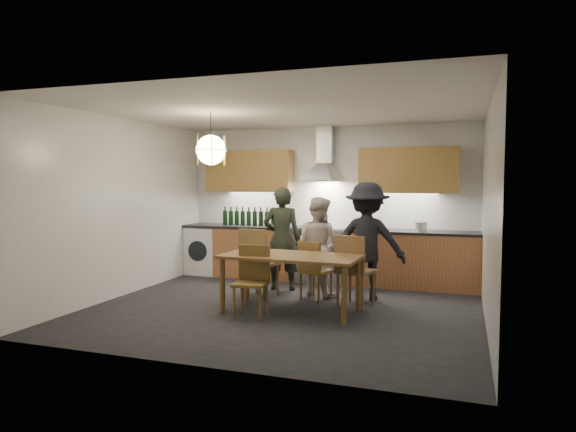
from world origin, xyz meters
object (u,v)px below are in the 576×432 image
(chair_back_left, at_px, (257,258))
(stock_pot, at_px, (421,227))
(person_right, at_px, (367,241))
(person_left, at_px, (282,239))
(person_mid, at_px, (318,246))
(wine_bottles, at_px, (249,216))
(mixing_bowl, at_px, (374,227))
(chair_front, at_px, (252,276))
(dining_table, at_px, (291,261))

(chair_back_left, relative_size, stock_pot, 5.29)
(person_right, bearing_deg, stock_pot, -126.18)
(person_left, bearing_deg, person_right, 155.71)
(person_mid, relative_size, wine_bottles, 1.46)
(person_right, height_order, wine_bottles, person_right)
(person_left, relative_size, person_mid, 1.10)
(person_mid, xyz_separation_m, mixing_bowl, (0.67, 0.93, 0.21))
(chair_front, bearing_deg, stock_pot, 46.13)
(dining_table, xyz_separation_m, stock_pot, (1.45, 2.08, 0.31))
(chair_back_left, distance_m, mixing_bowl, 2.07)
(person_left, xyz_separation_m, stock_pot, (2.01, 0.86, 0.17))
(chair_back_left, bearing_deg, person_left, -92.37)
(chair_front, relative_size, wine_bottles, 0.89)
(dining_table, distance_m, stock_pot, 2.55)
(dining_table, xyz_separation_m, wine_bottles, (-1.50, 2.10, 0.41))
(chair_front, bearing_deg, mixing_bowl, 57.93)
(chair_front, bearing_deg, person_right, 42.22)
(mixing_bowl, bearing_deg, person_right, -86.38)
(chair_back_left, xyz_separation_m, mixing_bowl, (1.44, 1.44, 0.36))
(person_mid, height_order, person_right, person_right)
(dining_table, distance_m, mixing_bowl, 2.17)
(person_mid, relative_size, mixing_bowl, 4.58)
(mixing_bowl, bearing_deg, person_mid, -125.71)
(dining_table, bearing_deg, person_left, 116.45)
(person_mid, height_order, mixing_bowl, person_mid)
(person_left, height_order, wine_bottles, person_left)
(chair_back_left, xyz_separation_m, stock_pot, (2.16, 1.51, 0.39))
(chair_front, xyz_separation_m, person_right, (1.18, 1.37, 0.33))
(stock_pot, bearing_deg, mixing_bowl, -175.13)
(person_left, xyz_separation_m, wine_bottles, (-0.93, 0.88, 0.27))
(stock_pot, bearing_deg, chair_front, -126.98)
(dining_table, distance_m, person_mid, 1.09)
(dining_table, distance_m, wine_bottles, 2.61)
(stock_pot, bearing_deg, chair_back_left, -145.14)
(chair_front, height_order, person_right, person_right)
(person_left, bearing_deg, stock_pot, -172.13)
(chair_back_left, xyz_separation_m, person_left, (0.15, 0.65, 0.22))
(chair_front, distance_m, person_right, 1.83)
(chair_back_left, relative_size, person_mid, 0.69)
(dining_table, relative_size, person_right, 1.07)
(dining_table, distance_m, person_right, 1.29)
(person_right, bearing_deg, dining_table, 46.89)
(person_left, relative_size, mixing_bowl, 5.02)
(chair_back_left, bearing_deg, stock_pot, -134.50)
(chair_front, height_order, person_mid, person_mid)
(person_right, distance_m, stock_pot, 1.26)
(person_right, xyz_separation_m, mixing_bowl, (-0.06, 1.01, 0.11))
(person_mid, bearing_deg, person_left, 10.07)
(chair_front, relative_size, person_left, 0.55)
(dining_table, relative_size, mixing_bowl, 5.60)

